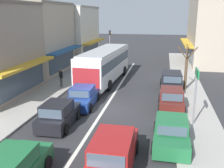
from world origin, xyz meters
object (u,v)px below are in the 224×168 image
(wagon_behind_bus_mid, at_px, (113,152))
(traffic_light_downstreet, at_px, (110,39))
(hatchback_adjacent_lane_trail, at_px, (59,115))
(pedestrian_with_handbag_near, at_px, (84,63))
(pedestrian_browsing_midblock, at_px, (61,77))
(directional_road_sign, at_px, (196,83))
(parked_sedan_kerb_front, at_px, (171,132))
(street_tree_right, at_px, (186,70))
(parked_hatchback_kerb_second, at_px, (171,99))
(parked_wagon_kerb_third, at_px, (171,81))
(hatchback_queue_gap_filler, at_px, (15,168))
(sedan_queue_far_back, at_px, (83,97))
(city_bus, at_px, (105,63))

(wagon_behind_bus_mid, relative_size, traffic_light_downstreet, 1.08)
(hatchback_adjacent_lane_trail, relative_size, pedestrian_with_handbag_near, 2.28)
(pedestrian_with_handbag_near, bearing_deg, pedestrian_browsing_midblock, -89.93)
(wagon_behind_bus_mid, height_order, directional_road_sign, directional_road_sign)
(parked_sedan_kerb_front, xyz_separation_m, traffic_light_downstreet, (-8.65, 25.87, 2.19))
(street_tree_right, bearing_deg, pedestrian_browsing_midblock, -173.20)
(wagon_behind_bus_mid, height_order, parked_sedan_kerb_front, wagon_behind_bus_mid)
(hatchback_adjacent_lane_trail, distance_m, traffic_light_downstreet, 25.06)
(parked_hatchback_kerb_second, xyz_separation_m, parked_wagon_kerb_third, (0.10, 5.19, 0.04))
(parked_wagon_kerb_third, bearing_deg, hatchback_queue_gap_filler, -112.61)
(directional_road_sign, xyz_separation_m, street_tree_right, (0.01, 7.65, -0.77))
(traffic_light_downstreet, distance_m, pedestrian_with_handbag_near, 10.08)
(parked_sedan_kerb_front, bearing_deg, sedan_queue_far_back, 142.75)
(parked_wagon_kerb_third, height_order, street_tree_right, street_tree_right)
(hatchback_adjacent_lane_trail, xyz_separation_m, parked_sedan_kerb_front, (6.62, -0.98, -0.05))
(pedestrian_with_handbag_near, bearing_deg, street_tree_right, -27.82)
(hatchback_adjacent_lane_trail, relative_size, parked_sedan_kerb_front, 0.88)
(parked_sedan_kerb_front, distance_m, traffic_light_downstreet, 27.36)
(sedan_queue_far_back, relative_size, parked_wagon_kerb_third, 0.94)
(sedan_queue_far_back, bearing_deg, hatchback_queue_gap_filler, -89.09)
(city_bus, height_order, parked_wagon_kerb_third, city_bus)
(pedestrian_with_handbag_near, bearing_deg, parked_wagon_kerb_third, -29.09)
(parked_hatchback_kerb_second, distance_m, street_tree_right, 5.16)
(wagon_behind_bus_mid, distance_m, parked_hatchback_kerb_second, 8.52)
(city_bus, distance_m, traffic_light_downstreet, 14.16)
(city_bus, relative_size, hatchback_adjacent_lane_trail, 2.95)
(city_bus, height_order, directional_road_sign, directional_road_sign)
(sedan_queue_far_back, distance_m, parked_wagon_kerb_third, 8.66)
(traffic_light_downstreet, relative_size, street_tree_right, 1.04)
(parked_wagon_kerb_third, xyz_separation_m, street_tree_right, (1.17, -0.34, 1.17))
(parked_sedan_kerb_front, bearing_deg, parked_wagon_kerb_third, 88.97)
(street_tree_right, height_order, pedestrian_with_handbag_near, street_tree_right)
(directional_road_sign, bearing_deg, wagon_behind_bus_mid, -126.22)
(hatchback_queue_gap_filler, bearing_deg, hatchback_adjacent_lane_trail, 94.96)
(hatchback_adjacent_lane_trail, bearing_deg, sedan_queue_far_back, 84.90)
(sedan_queue_far_back, bearing_deg, wagon_behind_bus_mid, -63.58)
(city_bus, bearing_deg, street_tree_right, -13.02)
(street_tree_right, bearing_deg, sedan_queue_far_back, -144.67)
(city_bus, relative_size, parked_hatchback_kerb_second, 2.96)
(hatchback_queue_gap_filler, bearing_deg, parked_hatchback_kerb_second, 58.09)
(wagon_behind_bus_mid, distance_m, street_tree_right, 13.58)
(directional_road_sign, bearing_deg, hatchback_adjacent_lane_trail, -168.94)
(pedestrian_with_handbag_near, xyz_separation_m, pedestrian_browsing_midblock, (0.01, -7.12, -0.00))
(traffic_light_downstreet, distance_m, street_tree_right, 18.62)
(street_tree_right, bearing_deg, parked_wagon_kerb_third, 163.97)
(pedestrian_with_handbag_near, height_order, pedestrian_browsing_midblock, same)
(sedan_queue_far_back, xyz_separation_m, street_tree_right, (7.64, 5.41, 1.25))
(street_tree_right, distance_m, pedestrian_with_handbag_near, 12.46)
(wagon_behind_bus_mid, height_order, parked_wagon_kerb_third, same)
(parked_sedan_kerb_front, height_order, parked_hatchback_kerb_second, parked_hatchback_kerb_second)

